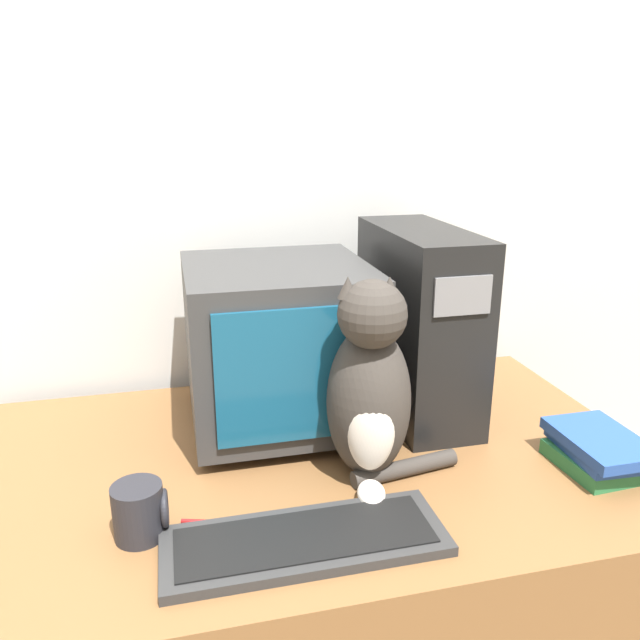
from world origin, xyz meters
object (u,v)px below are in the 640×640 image
object	(u,v)px
cat	(370,391)
keyboard	(305,541)
book_stack	(597,451)
pen	(225,523)
mug	(140,511)
crt_monitor	(278,344)
computer_tower	(418,322)

from	to	relation	value
cat	keyboard	bearing A→B (deg)	-118.62
book_stack	keyboard	bearing A→B (deg)	-170.90
pen	mug	xyz separation A→B (m)	(-0.14, 0.00, 0.04)
crt_monitor	cat	bearing A→B (deg)	-63.49
keyboard	cat	xyz separation A→B (m)	(0.17, 0.19, 0.17)
pen	mug	bearing A→B (deg)	178.42
mug	cat	bearing A→B (deg)	12.42
cat	crt_monitor	bearing A→B (deg)	130.12
computer_tower	keyboard	bearing A→B (deg)	-129.60
cat	book_stack	world-z (taller)	cat
crt_monitor	book_stack	bearing A→B (deg)	-30.78
crt_monitor	computer_tower	bearing A→B (deg)	0.71
keyboard	mug	bearing A→B (deg)	160.80
crt_monitor	computer_tower	size ratio (longest dim) A/B	0.94
book_stack	pen	world-z (taller)	book_stack
mug	pen	bearing A→B (deg)	-1.58
crt_monitor	pen	size ratio (longest dim) A/B	2.77
crt_monitor	mug	size ratio (longest dim) A/B	4.31
pen	keyboard	bearing A→B (deg)	-35.27
crt_monitor	keyboard	bearing A→B (deg)	-94.93
computer_tower	book_stack	bearing A→B (deg)	-54.75
crt_monitor	mug	xyz separation A→B (m)	(-0.30, -0.36, -0.15)
crt_monitor	pen	xyz separation A→B (m)	(-0.16, -0.36, -0.19)
keyboard	book_stack	world-z (taller)	book_stack
computer_tower	book_stack	size ratio (longest dim) A/B	2.12
crt_monitor	pen	bearing A→B (deg)	-114.23
book_stack	pen	distance (m)	0.75
computer_tower	book_stack	world-z (taller)	computer_tower
mug	computer_tower	bearing A→B (deg)	29.56
keyboard	pen	world-z (taller)	keyboard
cat	pen	distance (m)	0.35
cat	mug	distance (m)	0.46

